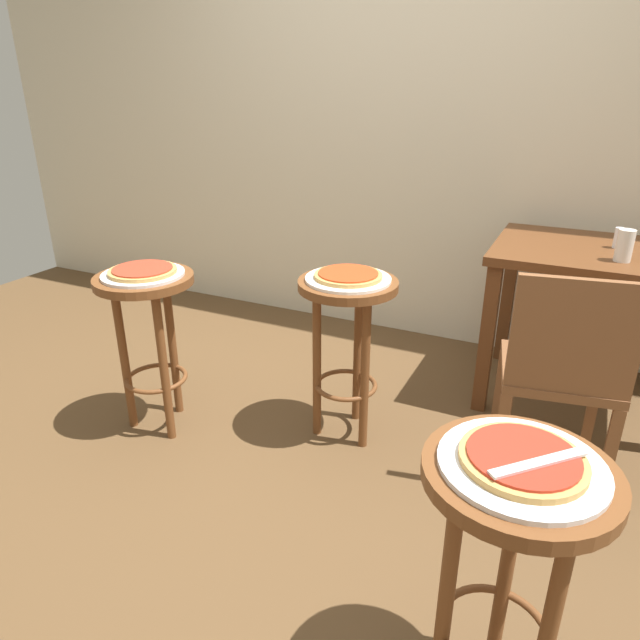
{
  "coord_description": "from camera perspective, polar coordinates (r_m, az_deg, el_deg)",
  "views": [
    {
      "loc": [
        0.94,
        -1.5,
        1.41
      ],
      "look_at": [
        0.13,
        0.17,
        0.63
      ],
      "focal_mm": 31.67,
      "sensor_mm": 36.0,
      "label": 1
    }
  ],
  "objects": [
    {
      "name": "ground_plane",
      "position": [
        2.27,
        -5.04,
        -15.82
      ],
      "size": [
        6.0,
        6.0,
        0.0
      ],
      "primitive_type": "plane",
      "color": "brown"
    },
    {
      "name": "back_wall",
      "position": [
        3.29,
        10.05,
        24.04
      ],
      "size": [
        6.0,
        0.1,
        3.0
      ],
      "primitive_type": "cube",
      "color": "beige",
      "rests_on": "ground_plane"
    },
    {
      "name": "stool_foreground",
      "position": [
        1.35,
        18.62,
        -20.02
      ],
      "size": [
        0.4,
        0.4,
        0.7
      ],
      "color": "brown",
      "rests_on": "ground_plane"
    },
    {
      "name": "serving_plate_foreground",
      "position": [
        1.24,
        19.72,
        -13.66
      ],
      "size": [
        0.34,
        0.34,
        0.01
      ],
      "primitive_type": "cylinder",
      "color": "silver",
      "rests_on": "stool_foreground"
    },
    {
      "name": "pizza_foreground",
      "position": [
        1.23,
        19.82,
        -13.05
      ],
      "size": [
        0.25,
        0.25,
        0.02
      ],
      "color": "tan",
      "rests_on": "serving_plate_foreground"
    },
    {
      "name": "stool_middle",
      "position": [
        2.44,
        -16.94,
        0.31
      ],
      "size": [
        0.4,
        0.4,
        0.7
      ],
      "color": "brown",
      "rests_on": "ground_plane"
    },
    {
      "name": "serving_plate_middle",
      "position": [
        2.38,
        -17.45,
        4.43
      ],
      "size": [
        0.33,
        0.33,
        0.01
      ],
      "primitive_type": "cylinder",
      "color": "silver",
      "rests_on": "stool_middle"
    },
    {
      "name": "pizza_middle",
      "position": [
        2.37,
        -17.49,
        4.8
      ],
      "size": [
        0.27,
        0.27,
        0.02
      ],
      "color": "tan",
      "rests_on": "serving_plate_middle"
    },
    {
      "name": "stool_leftside",
      "position": [
        2.28,
        2.77,
        -0.25
      ],
      "size": [
        0.4,
        0.4,
        0.7
      ],
      "color": "brown",
      "rests_on": "ground_plane"
    },
    {
      "name": "serving_plate_leftside",
      "position": [
        2.21,
        2.86,
        4.16
      ],
      "size": [
        0.34,
        0.34,
        0.01
      ],
      "primitive_type": "cylinder",
      "color": "white",
      "rests_on": "stool_leftside"
    },
    {
      "name": "pizza_leftside",
      "position": [
        2.21,
        2.87,
        4.55
      ],
      "size": [
        0.27,
        0.27,
        0.02
      ],
      "color": "tan",
      "rests_on": "serving_plate_leftside"
    },
    {
      "name": "dining_table",
      "position": [
        2.8,
        26.39,
        3.91
      ],
      "size": [
        0.91,
        0.69,
        0.74
      ],
      "color": "#5B3319",
      "rests_on": "ground_plane"
    },
    {
      "name": "cup_near_edge",
      "position": [
        2.59,
        28.42,
        6.63
      ],
      "size": [
        0.07,
        0.07,
        0.13
      ],
      "primitive_type": "cylinder",
      "color": "silver",
      "rests_on": "dining_table"
    },
    {
      "name": "condiment_shaker",
      "position": [
        2.8,
        27.95,
        7.34
      ],
      "size": [
        0.04,
        0.04,
        0.09
      ],
      "primitive_type": "cylinder",
      "color": "white",
      "rests_on": "dining_table"
    },
    {
      "name": "wooden_chair",
      "position": [
        2.18,
        23.24,
        -4.81
      ],
      "size": [
        0.46,
        0.46,
        0.85
      ],
      "color": "brown",
      "rests_on": "ground_plane"
    },
    {
      "name": "pizza_server_knife",
      "position": [
        1.2,
        21.23,
        -13.29
      ],
      "size": [
        0.17,
        0.17,
        0.01
      ],
      "primitive_type": "cube",
      "rotation": [
        0.0,
        0.0,
        0.8
      ],
      "color": "silver",
      "rests_on": "pizza_foreground"
    }
  ]
}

